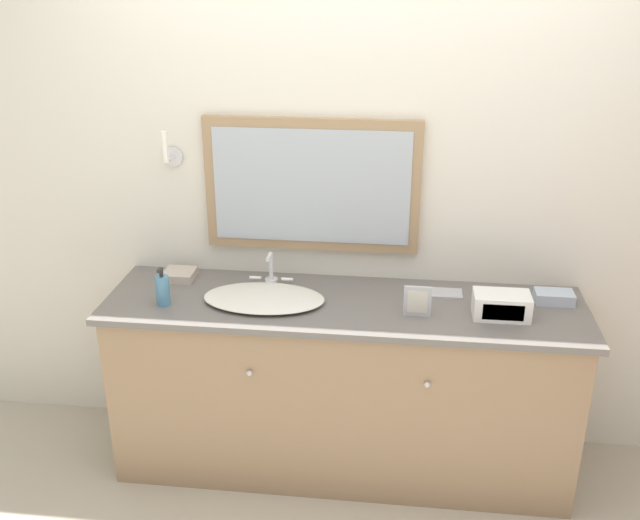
% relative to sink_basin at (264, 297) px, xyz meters
% --- Properties ---
extents(ground_plane, '(14.00, 14.00, 0.00)m').
position_rel_sink_basin_xyz_m(ground_plane, '(0.35, -0.27, -0.88)').
color(ground_plane, '#B2A893').
extents(wall_back, '(8.00, 0.18, 2.55)m').
position_rel_sink_basin_xyz_m(wall_back, '(0.35, 0.35, 0.39)').
color(wall_back, silver).
rests_on(wall_back, ground_plane).
extents(vanity_counter, '(2.13, 0.59, 0.86)m').
position_rel_sink_basin_xyz_m(vanity_counter, '(0.35, 0.02, -0.45)').
color(vanity_counter, '#937556').
rests_on(vanity_counter, ground_plane).
extents(sink_basin, '(0.54, 0.38, 0.16)m').
position_rel_sink_basin_xyz_m(sink_basin, '(0.00, 0.00, 0.00)').
color(sink_basin, silver).
rests_on(sink_basin, vanity_counter).
extents(soap_bottle, '(0.06, 0.06, 0.18)m').
position_rel_sink_basin_xyz_m(soap_bottle, '(-0.43, -0.09, 0.05)').
color(soap_bottle, teal).
rests_on(soap_bottle, vanity_counter).
extents(appliance_box, '(0.24, 0.14, 0.10)m').
position_rel_sink_basin_xyz_m(appliance_box, '(1.03, -0.03, 0.03)').
color(appliance_box, white).
rests_on(appliance_box, vanity_counter).
extents(picture_frame, '(0.12, 0.01, 0.14)m').
position_rel_sink_basin_xyz_m(picture_frame, '(0.67, -0.07, 0.05)').
color(picture_frame, '#B2B2B7').
rests_on(picture_frame, vanity_counter).
extents(hand_towel_near_sink, '(0.17, 0.10, 0.05)m').
position_rel_sink_basin_xyz_m(hand_towel_near_sink, '(1.28, 0.14, 0.01)').
color(hand_towel_near_sink, '#A8B7C6').
rests_on(hand_towel_near_sink, vanity_counter).
extents(hand_towel_far_corner, '(0.15, 0.14, 0.04)m').
position_rel_sink_basin_xyz_m(hand_towel_far_corner, '(-0.45, 0.19, 0.00)').
color(hand_towel_far_corner, '#B7A899').
rests_on(hand_towel_far_corner, vanity_counter).
extents(metal_tray, '(0.19, 0.10, 0.01)m').
position_rel_sink_basin_xyz_m(metal_tray, '(0.79, 0.17, -0.01)').
color(metal_tray, '#ADADB2').
rests_on(metal_tray, vanity_counter).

